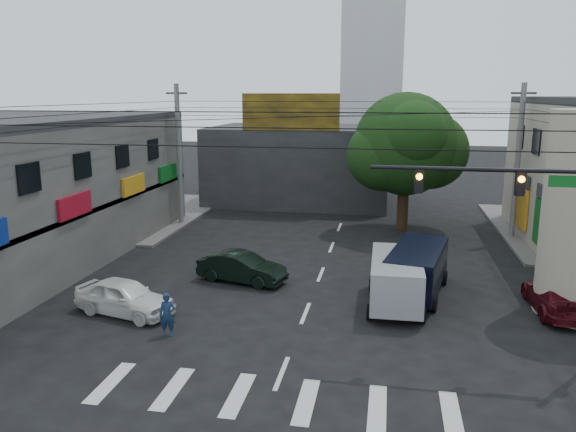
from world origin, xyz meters
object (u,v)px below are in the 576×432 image
(traffic_gantry, at_px, (546,219))
(white_compact, at_px, (125,297))
(utility_pole_far_right, at_px, (518,163))
(silver_minivan, at_px, (396,282))
(utility_pole_far_left, at_px, (179,156))
(maroon_sedan, at_px, (556,297))
(street_tree, at_px, (405,144))
(dark_sedan, at_px, (242,268))
(navy_van, at_px, (417,271))
(traffic_officer, at_px, (167,315))

(traffic_gantry, bearing_deg, white_compact, 173.57)
(utility_pole_far_right, distance_m, silver_minivan, 14.80)
(traffic_gantry, bearing_deg, silver_minivan, 134.07)
(utility_pole_far_left, bearing_deg, utility_pole_far_right, 0.00)
(white_compact, height_order, silver_minivan, silver_minivan)
(traffic_gantry, height_order, utility_pole_far_left, utility_pole_far_left)
(traffic_gantry, relative_size, silver_minivan, 1.51)
(utility_pole_far_right, bearing_deg, maroon_sedan, -93.31)
(street_tree, bearing_deg, dark_sedan, -122.57)
(navy_van, bearing_deg, traffic_officer, 135.31)
(street_tree, height_order, traffic_officer, street_tree)
(dark_sedan, relative_size, white_compact, 0.98)
(street_tree, xyz_separation_m, white_compact, (-11.04, -16.33, -4.76))
(street_tree, height_order, utility_pole_far_right, utility_pole_far_right)
(dark_sedan, relative_size, maroon_sedan, 0.98)
(utility_pole_far_left, height_order, maroon_sedan, utility_pole_far_left)
(utility_pole_far_right, xyz_separation_m, dark_sedan, (-13.98, -10.71, -3.92))
(dark_sedan, distance_m, maroon_sedan, 13.35)
(utility_pole_far_right, xyz_separation_m, white_compact, (-17.54, -15.33, -3.89))
(traffic_gantry, xyz_separation_m, silver_minivan, (-4.31, 4.45, -3.81))
(navy_van, bearing_deg, utility_pole_far_left, 65.25)
(white_compact, distance_m, silver_minivan, 10.92)
(traffic_gantry, distance_m, utility_pole_far_right, 17.21)
(traffic_gantry, distance_m, navy_van, 7.90)
(street_tree, bearing_deg, utility_pole_far_left, -176.05)
(silver_minivan, bearing_deg, dark_sedan, 74.62)
(street_tree, xyz_separation_m, utility_pole_far_right, (6.50, -1.00, -0.87))
(traffic_officer, bearing_deg, street_tree, 54.86)
(silver_minivan, bearing_deg, street_tree, -2.71)
(street_tree, relative_size, traffic_officer, 5.45)
(dark_sedan, bearing_deg, traffic_gantry, -104.94)
(dark_sedan, height_order, navy_van, navy_van)
(silver_minivan, xyz_separation_m, traffic_officer, (-8.09, -4.42, -0.23))
(traffic_officer, bearing_deg, maroon_sedan, 9.14)
(street_tree, distance_m, white_compact, 20.28)
(utility_pole_far_left, distance_m, utility_pole_far_right, 21.00)
(dark_sedan, height_order, white_compact, white_compact)
(traffic_gantry, bearing_deg, navy_van, 119.36)
(utility_pole_far_left, relative_size, traffic_officer, 5.77)
(utility_pole_far_right, relative_size, silver_minivan, 1.92)
(white_compact, bearing_deg, traffic_gantry, -81.36)
(white_compact, height_order, traffic_officer, traffic_officer)
(utility_pole_far_left, relative_size, white_compact, 2.06)
(street_tree, height_order, navy_van, street_tree)
(maroon_sedan, bearing_deg, dark_sedan, -7.46)
(dark_sedan, xyz_separation_m, silver_minivan, (7.00, -1.84, 0.34))
(utility_pole_far_right, height_order, traffic_officer, utility_pole_far_right)
(dark_sedan, bearing_deg, utility_pole_far_right, -38.39)
(traffic_officer, bearing_deg, white_compact, 136.60)
(navy_van, bearing_deg, traffic_gantry, -139.10)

